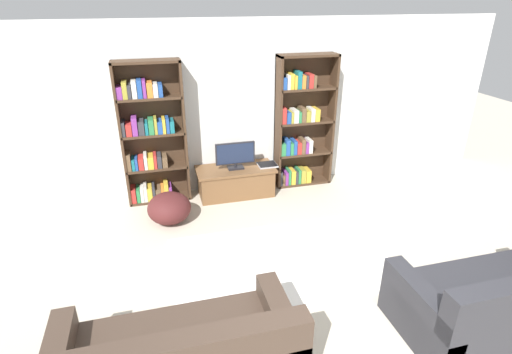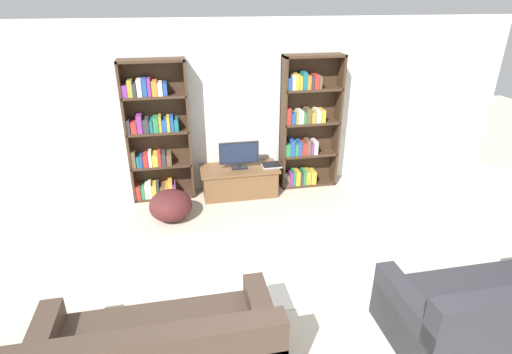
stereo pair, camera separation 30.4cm
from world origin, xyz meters
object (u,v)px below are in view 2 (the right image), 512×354
beanbag_ottoman (171,205)px  television (239,155)px  bookshelf_right (306,126)px  couch_right_sofa (490,315)px  tv_stand (239,181)px  laptop (271,165)px  bookshelf_left (156,135)px

beanbag_ottoman → television: bearing=28.4°
bookshelf_right → couch_right_sofa: bearing=-79.9°
tv_stand → television: bearing=-90.0°
television → beanbag_ottoman: 1.29m
tv_stand → beanbag_ottoman: bearing=-151.2°
television → bookshelf_right: bearing=9.2°
television → couch_right_sofa: size_ratio=0.35×
couch_right_sofa → laptop: bearing=110.4°
bookshelf_right → television: bookshelf_right is taller
television → laptop: size_ratio=2.07×
tv_stand → beanbag_ottoman: size_ratio=2.03×
tv_stand → couch_right_sofa: (1.73, -3.34, 0.05)m
bookshelf_left → television: 1.27m
television → couch_right_sofa: bearing=-62.5°
tv_stand → couch_right_sofa: 3.76m
bookshelf_left → tv_stand: bearing=-7.9°
bookshelf_right → tv_stand: (-1.11, -0.17, -0.77)m
bookshelf_right → couch_right_sofa: size_ratio=1.19×
bookshelf_left → couch_right_sofa: bookshelf_left is taller
bookshelf_right → beanbag_ottoman: (-2.17, -0.75, -0.79)m
tv_stand → television: television is taller
bookshelf_right → couch_right_sofa: (0.63, -3.51, -0.72)m
bookshelf_left → tv_stand: 1.45m
couch_right_sofa → television: bearing=117.5°
tv_stand → laptop: 0.56m
tv_stand → couch_right_sofa: size_ratio=0.69×
laptop → couch_right_sofa: size_ratio=0.17×
television → laptop: 0.54m
television → beanbag_ottoman: (-1.06, -0.57, -0.46)m
bookshelf_left → laptop: size_ratio=7.15×
television → beanbag_ottoman: television is taller
tv_stand → bookshelf_right: bearing=8.7°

